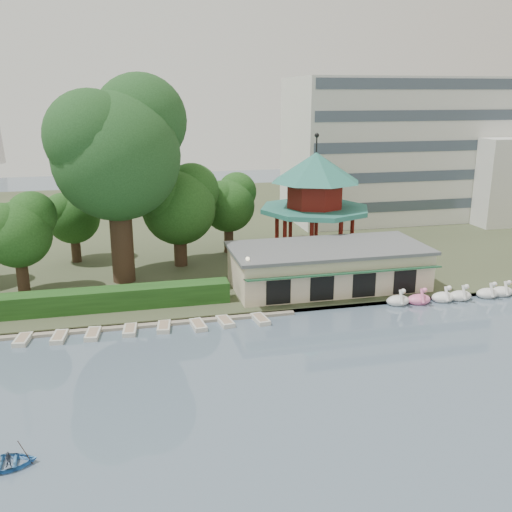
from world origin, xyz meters
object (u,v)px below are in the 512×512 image
object	(u,v)px
boathouse	(328,266)
rowboat_with_passengers	(3,459)
pavilion	(315,195)
big_tree	(117,145)
dock	(88,328)

from	to	relation	value
boathouse	rowboat_with_passengers	distance (m)	33.57
pavilion	rowboat_with_passengers	size ratio (longest dim) A/B	2.96
boathouse	big_tree	distance (m)	22.78
rowboat_with_passengers	pavilion	bearing A→B (deg)	49.44
pavilion	rowboat_with_passengers	bearing A→B (deg)	-130.56
dock	big_tree	bearing A→B (deg)	73.95
pavilion	big_tree	size ratio (longest dim) A/B	0.68
boathouse	rowboat_with_passengers	world-z (taller)	boathouse
pavilion	big_tree	xyz separation A→B (m)	(-20.84, -3.81, 6.08)
boathouse	rowboat_with_passengers	bearing A→B (deg)	-139.14
boathouse	pavilion	size ratio (longest dim) A/B	1.38
boathouse	dock	bearing A→B (deg)	-167.76
big_tree	rowboat_with_passengers	size ratio (longest dim) A/B	4.34
dock	rowboat_with_passengers	size ratio (longest dim) A/B	7.45
boathouse	big_tree	size ratio (longest dim) A/B	0.94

